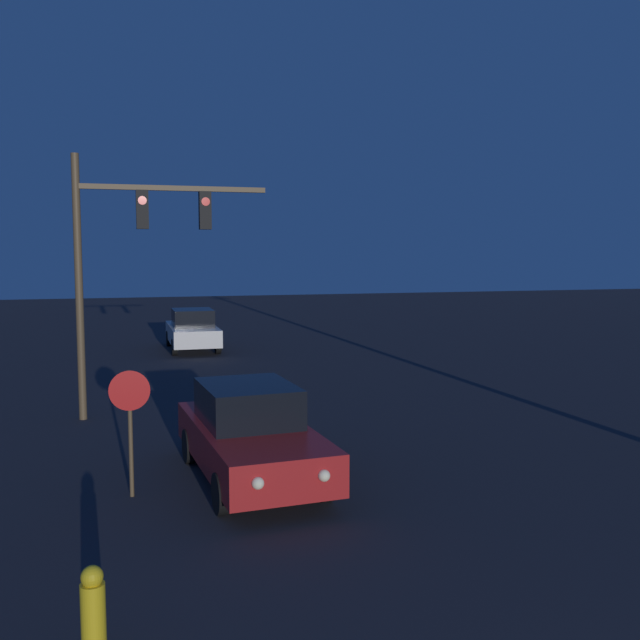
{
  "coord_description": "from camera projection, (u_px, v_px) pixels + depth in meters",
  "views": [
    {
      "loc": [
        -4.15,
        -1.99,
        3.94
      ],
      "look_at": [
        0.0,
        12.57,
        2.47
      ],
      "focal_mm": 40.0,
      "sensor_mm": 36.0,
      "label": 1
    }
  ],
  "objects": [
    {
      "name": "car_near",
      "position": [
        250.0,
        434.0,
        12.25
      ],
      "size": [
        2.11,
        4.67,
        1.64
      ],
      "rotation": [
        0.0,
        0.0,
        3.21
      ],
      "color": "#B21E1E",
      "rests_on": "ground_plane"
    },
    {
      "name": "car_far",
      "position": [
        192.0,
        330.0,
        28.3
      ],
      "size": [
        1.86,
        4.59,
        1.64
      ],
      "rotation": [
        0.0,
        0.0,
        0.0
      ],
      "color": "beige",
      "rests_on": "ground_plane"
    },
    {
      "name": "traffic_signal_mast",
      "position": [
        128.0,
        245.0,
        16.63
      ],
      "size": [
        4.47,
        0.3,
        6.15
      ],
      "color": "brown",
      "rests_on": "ground_plane"
    },
    {
      "name": "stop_sign",
      "position": [
        130.0,
        410.0,
        11.33
      ],
      "size": [
        0.64,
        0.07,
        2.06
      ],
      "color": "brown",
      "rests_on": "ground_plane"
    },
    {
      "name": "fire_hydrant",
      "position": [
        93.0,
        613.0,
        6.88
      ],
      "size": [
        0.24,
        0.24,
        0.93
      ],
      "color": "gold",
      "rests_on": "ground_plane"
    }
  ]
}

